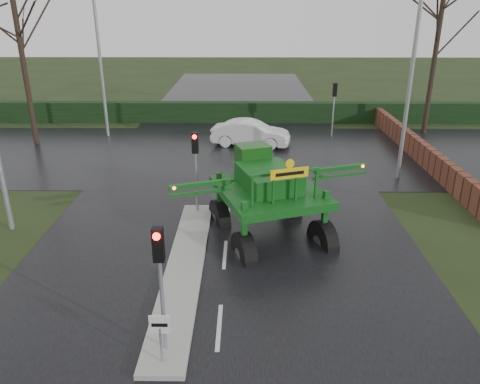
{
  "coord_description": "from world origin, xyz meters",
  "views": [
    {
      "loc": [
        0.68,
        -10.49,
        8.24
      ],
      "look_at": [
        0.52,
        5.0,
        2.0
      ],
      "focal_mm": 35.0,
      "sensor_mm": 36.0,
      "label": 1
    }
  ],
  "objects_px": {
    "traffic_signal_far": "(334,98)",
    "white_sedan": "(250,146)",
    "traffic_signal_near": "(160,264)",
    "street_light_left_far": "(103,43)",
    "street_light_right": "(407,56)",
    "keep_left_sign": "(160,331)",
    "traffic_signal_mid": "(195,155)",
    "crop_sprayer": "(242,200)"
  },
  "relations": [
    {
      "from": "street_light_right",
      "to": "traffic_signal_mid",
      "type": "bearing_deg",
      "value": -154.6
    },
    {
      "from": "keep_left_sign",
      "to": "white_sedan",
      "type": "bearing_deg",
      "value": 83.03
    },
    {
      "from": "street_light_right",
      "to": "street_light_left_far",
      "type": "xyz_separation_m",
      "value": [
        -16.39,
        8.0,
        0.0
      ]
    },
    {
      "from": "traffic_signal_far",
      "to": "traffic_signal_mid",
      "type": "bearing_deg",
      "value": 58.07
    },
    {
      "from": "traffic_signal_far",
      "to": "white_sedan",
      "type": "height_order",
      "value": "traffic_signal_far"
    },
    {
      "from": "keep_left_sign",
      "to": "traffic_signal_near",
      "type": "bearing_deg",
      "value": 90.0
    },
    {
      "from": "street_light_right",
      "to": "street_light_left_far",
      "type": "height_order",
      "value": "same"
    },
    {
      "from": "street_light_left_far",
      "to": "traffic_signal_mid",
      "type": "bearing_deg",
      "value": -61.14
    },
    {
      "from": "traffic_signal_mid",
      "to": "street_light_left_far",
      "type": "height_order",
      "value": "street_light_left_far"
    },
    {
      "from": "traffic_signal_near",
      "to": "crop_sprayer",
      "type": "height_order",
      "value": "crop_sprayer"
    },
    {
      "from": "street_light_right",
      "to": "street_light_left_far",
      "type": "relative_size",
      "value": 1.0
    },
    {
      "from": "white_sedan",
      "to": "traffic_signal_mid",
      "type": "bearing_deg",
      "value": 178.35
    },
    {
      "from": "traffic_signal_near",
      "to": "street_light_right",
      "type": "distance_m",
      "value": 16.46
    },
    {
      "from": "street_light_left_far",
      "to": "crop_sprayer",
      "type": "relative_size",
      "value": 1.36
    },
    {
      "from": "traffic_signal_far",
      "to": "white_sedan",
      "type": "bearing_deg",
      "value": 23.0
    },
    {
      "from": "traffic_signal_far",
      "to": "crop_sprayer",
      "type": "bearing_deg",
      "value": 69.63
    },
    {
      "from": "traffic_signal_near",
      "to": "white_sedan",
      "type": "height_order",
      "value": "traffic_signal_near"
    },
    {
      "from": "traffic_signal_near",
      "to": "traffic_signal_far",
      "type": "relative_size",
      "value": 1.0
    },
    {
      "from": "traffic_signal_mid",
      "to": "street_light_left_far",
      "type": "xyz_separation_m",
      "value": [
        -6.89,
        12.51,
        3.4
      ]
    },
    {
      "from": "traffic_signal_mid",
      "to": "street_light_left_far",
      "type": "bearing_deg",
      "value": 118.86
    },
    {
      "from": "traffic_signal_mid",
      "to": "crop_sprayer",
      "type": "xyz_separation_m",
      "value": [
        1.91,
        -3.35,
        -0.55
      ]
    },
    {
      "from": "traffic_signal_mid",
      "to": "street_light_left_far",
      "type": "distance_m",
      "value": 14.68
    },
    {
      "from": "traffic_signal_near",
      "to": "crop_sprayer",
      "type": "distance_m",
      "value": 5.52
    },
    {
      "from": "traffic_signal_near",
      "to": "traffic_signal_far",
      "type": "distance_m",
      "value": 22.42
    },
    {
      "from": "traffic_signal_near",
      "to": "traffic_signal_mid",
      "type": "xyz_separation_m",
      "value": [
        0.0,
        8.5,
        0.0
      ]
    },
    {
      "from": "traffic_signal_far",
      "to": "street_light_right",
      "type": "xyz_separation_m",
      "value": [
        1.69,
        -8.01,
        3.4
      ]
    },
    {
      "from": "traffic_signal_near",
      "to": "crop_sprayer",
      "type": "relative_size",
      "value": 0.48
    },
    {
      "from": "traffic_signal_near",
      "to": "traffic_signal_mid",
      "type": "height_order",
      "value": "same"
    },
    {
      "from": "traffic_signal_far",
      "to": "street_light_left_far",
      "type": "height_order",
      "value": "street_light_left_far"
    },
    {
      "from": "street_light_right",
      "to": "crop_sprayer",
      "type": "relative_size",
      "value": 1.36
    },
    {
      "from": "traffic_signal_far",
      "to": "crop_sprayer",
      "type": "xyz_separation_m",
      "value": [
        -5.89,
        -15.87,
        -0.55
      ]
    },
    {
      "from": "traffic_signal_mid",
      "to": "white_sedan",
      "type": "bearing_deg",
      "value": 77.04
    },
    {
      "from": "crop_sprayer",
      "to": "traffic_signal_mid",
      "type": "bearing_deg",
      "value": 100.7
    },
    {
      "from": "white_sedan",
      "to": "keep_left_sign",
      "type": "bearing_deg",
      "value": -175.67
    },
    {
      "from": "traffic_signal_far",
      "to": "white_sedan",
      "type": "xyz_separation_m",
      "value": [
        -5.45,
        -2.31,
        -2.59
      ]
    },
    {
      "from": "keep_left_sign",
      "to": "white_sedan",
      "type": "relative_size",
      "value": 0.28
    },
    {
      "from": "traffic_signal_near",
      "to": "traffic_signal_far",
      "type": "bearing_deg",
      "value": 69.64
    },
    {
      "from": "street_light_left_far",
      "to": "white_sedan",
      "type": "distance_m",
      "value": 11.25
    },
    {
      "from": "keep_left_sign",
      "to": "crop_sprayer",
      "type": "relative_size",
      "value": 0.18
    },
    {
      "from": "keep_left_sign",
      "to": "street_light_left_far",
      "type": "height_order",
      "value": "street_light_left_far"
    },
    {
      "from": "street_light_right",
      "to": "traffic_signal_far",
      "type": "bearing_deg",
      "value": 101.95
    },
    {
      "from": "keep_left_sign",
      "to": "street_light_right",
      "type": "height_order",
      "value": "street_light_right"
    }
  ]
}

